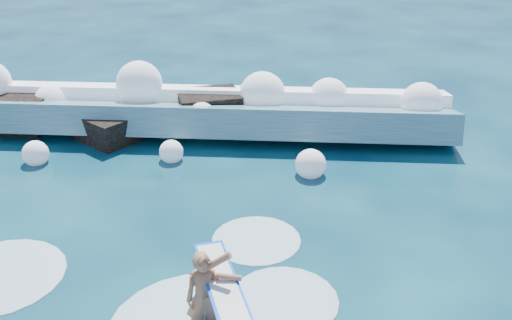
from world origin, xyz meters
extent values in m
plane|color=#07213A|center=(0.00, 0.00, 0.00)|extent=(200.00, 200.00, 0.00)
cube|color=teal|center=(-1.57, 6.33, 0.41)|extent=(16.56, 2.52, 1.38)
cube|color=white|center=(-1.57, 7.13, 0.83)|extent=(16.56, 1.17, 0.64)
cube|color=black|center=(-5.90, 6.32, 0.39)|extent=(2.21, 1.73, 1.14)
cube|color=black|center=(-2.90, 5.52, 0.31)|extent=(1.99, 1.92, 0.87)
cube|color=black|center=(-0.20, 6.72, 0.43)|extent=(2.11, 1.89, 1.22)
imported|color=#8F6042|center=(0.92, -1.72, 0.54)|extent=(0.68, 0.53, 1.63)
cube|color=blue|center=(1.20, -1.67, 0.82)|extent=(1.22, 2.27, 0.06)
cube|color=silver|center=(1.20, -1.67, 0.83)|extent=(1.07, 2.06, 0.06)
sphere|color=white|center=(-4.85, 6.60, 0.69)|extent=(1.04, 1.04, 1.04)
sphere|color=white|center=(-2.19, 6.64, 1.30)|extent=(1.32, 1.32, 1.32)
sphere|color=white|center=(-0.30, 5.92, 0.63)|extent=(0.81, 0.81, 0.81)
sphere|color=white|center=(1.36, 6.81, 0.99)|extent=(1.35, 1.35, 1.35)
sphere|color=white|center=(3.28, 6.95, 0.90)|extent=(1.16, 1.16, 1.16)
sphere|color=white|center=(5.82, 6.39, 1.01)|extent=(1.15, 1.15, 1.15)
sphere|color=white|center=(-4.31, 3.97, 0.25)|extent=(0.67, 0.67, 0.67)
sphere|color=white|center=(-0.86, 4.36, 0.23)|extent=(0.63, 0.63, 0.63)
sphere|color=white|center=(2.72, 3.77, 0.28)|extent=(0.76, 0.76, 0.76)
ellipsoid|color=silver|center=(2.19, -1.04, 0.00)|extent=(1.92, 1.92, 0.10)
ellipsoid|color=silver|center=(1.59, 0.78, 0.00)|extent=(1.83, 1.83, 0.09)
camera|label=1|loc=(2.24, -8.86, 6.42)|focal=40.00mm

